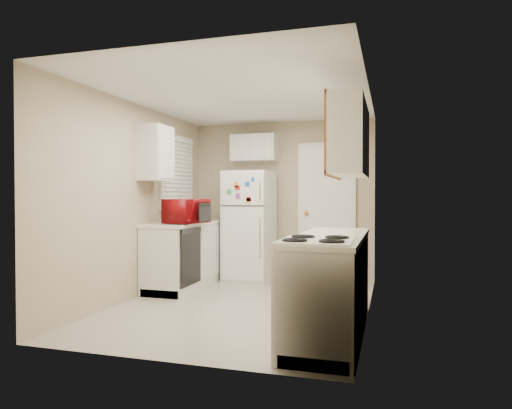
# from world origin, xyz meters

# --- Properties ---
(floor) EXTENTS (3.80, 3.80, 0.00)m
(floor) POSITION_xyz_m (0.00, 0.00, 0.00)
(floor) COLOR beige
(floor) RESTS_ON ground
(ceiling) EXTENTS (3.80, 3.80, 0.00)m
(ceiling) POSITION_xyz_m (0.00, 0.00, 2.40)
(ceiling) COLOR white
(ceiling) RESTS_ON floor
(wall_left) EXTENTS (3.80, 3.80, 0.00)m
(wall_left) POSITION_xyz_m (-1.40, 0.00, 1.20)
(wall_left) COLOR tan
(wall_left) RESTS_ON floor
(wall_right) EXTENTS (3.80, 3.80, 0.00)m
(wall_right) POSITION_xyz_m (1.40, 0.00, 1.20)
(wall_right) COLOR tan
(wall_right) RESTS_ON floor
(wall_back) EXTENTS (2.80, 2.80, 0.00)m
(wall_back) POSITION_xyz_m (0.00, 1.90, 1.20)
(wall_back) COLOR tan
(wall_back) RESTS_ON floor
(wall_front) EXTENTS (2.80, 2.80, 0.00)m
(wall_front) POSITION_xyz_m (0.00, -1.90, 1.20)
(wall_front) COLOR tan
(wall_front) RESTS_ON floor
(left_counter) EXTENTS (0.60, 1.80, 0.90)m
(left_counter) POSITION_xyz_m (-1.10, 0.90, 0.45)
(left_counter) COLOR silver
(left_counter) RESTS_ON floor
(dishwasher) EXTENTS (0.03, 0.58, 0.72)m
(dishwasher) POSITION_xyz_m (-0.81, 0.30, 0.49)
(dishwasher) COLOR black
(dishwasher) RESTS_ON floor
(sink) EXTENTS (0.54, 0.74, 0.16)m
(sink) POSITION_xyz_m (-1.10, 1.05, 0.86)
(sink) COLOR gray
(sink) RESTS_ON left_counter
(microwave) EXTENTS (0.61, 0.39, 0.38)m
(microwave) POSITION_xyz_m (-0.91, 0.40, 1.05)
(microwave) COLOR maroon
(microwave) RESTS_ON left_counter
(soap_bottle) EXTENTS (0.09, 0.09, 0.17)m
(soap_bottle) POSITION_xyz_m (-1.15, 1.44, 1.00)
(soap_bottle) COLOR white
(soap_bottle) RESTS_ON left_counter
(window_blinds) EXTENTS (0.10, 0.98, 1.08)m
(window_blinds) POSITION_xyz_m (-1.36, 1.05, 1.60)
(window_blinds) COLOR silver
(window_blinds) RESTS_ON wall_left
(upper_cabinet_left) EXTENTS (0.30, 0.45, 0.70)m
(upper_cabinet_left) POSITION_xyz_m (-1.25, 0.22, 1.80)
(upper_cabinet_left) COLOR silver
(upper_cabinet_left) RESTS_ON wall_left
(refrigerator) EXTENTS (0.70, 0.68, 1.63)m
(refrigerator) POSITION_xyz_m (-0.41, 1.53, 0.81)
(refrigerator) COLOR white
(refrigerator) RESTS_ON floor
(cabinet_over_fridge) EXTENTS (0.70, 0.30, 0.40)m
(cabinet_over_fridge) POSITION_xyz_m (-0.40, 1.75, 2.00)
(cabinet_over_fridge) COLOR silver
(cabinet_over_fridge) RESTS_ON wall_back
(interior_door) EXTENTS (0.86, 0.06, 2.08)m
(interior_door) POSITION_xyz_m (0.70, 1.86, 1.02)
(interior_door) COLOR white
(interior_door) RESTS_ON floor
(right_counter) EXTENTS (0.60, 2.00, 0.90)m
(right_counter) POSITION_xyz_m (1.10, -0.80, 0.45)
(right_counter) COLOR silver
(right_counter) RESTS_ON floor
(stove) EXTENTS (0.57, 0.70, 0.85)m
(stove) POSITION_xyz_m (1.07, -1.43, 0.42)
(stove) COLOR white
(stove) RESTS_ON floor
(upper_cabinet_right) EXTENTS (0.30, 1.20, 0.70)m
(upper_cabinet_right) POSITION_xyz_m (1.25, -0.50, 1.80)
(upper_cabinet_right) COLOR silver
(upper_cabinet_right) RESTS_ON wall_right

